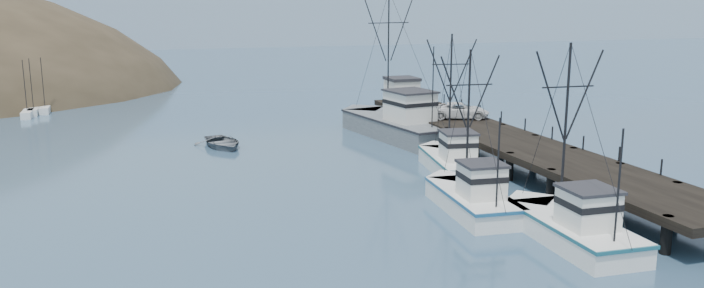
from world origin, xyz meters
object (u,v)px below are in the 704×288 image
object	(u,v)px
trawler_near	(570,226)
motorboat	(223,147)
trawler_mid	(471,197)
pier_shed	(402,91)
work_vessel	(396,124)
trawler_far	(452,161)
pickup_truck	(460,110)
pier	(506,141)

from	to	relation	value
trawler_near	motorboat	world-z (taller)	trawler_near
trawler_mid	pier_shed	bearing A→B (deg)	76.26
trawler_near	trawler_mid	distance (m)	6.82
trawler_mid	work_vessel	distance (m)	22.85
trawler_far	work_vessel	world-z (taller)	work_vessel
work_vessel	pickup_truck	world-z (taller)	work_vessel
trawler_mid	trawler_far	size ratio (longest dim) A/B	0.96
trawler_near	trawler_far	xyz separation A→B (m)	(0.68, 15.37, 0.00)
pier	trawler_mid	world-z (taller)	trawler_mid
pickup_truck	motorboat	size ratio (longest dim) A/B	0.93
trawler_mid	motorboat	bearing A→B (deg)	117.48
work_vessel	pier_shed	distance (m)	7.04
trawler_far	pier_shed	bearing A→B (deg)	78.83
trawler_near	pier_shed	world-z (taller)	trawler_near
pier	motorboat	distance (m)	23.91
pier_shed	work_vessel	bearing A→B (deg)	-115.90
trawler_mid	pier_shed	world-z (taller)	trawler_mid
pier	pier_shed	size ratio (longest dim) A/B	13.75
trawler_mid	trawler_far	xyz separation A→B (m)	(3.12, 8.99, 0.00)
pier	trawler_mid	distance (m)	13.52
trawler_mid	pickup_truck	bearing A→B (deg)	65.28
trawler_mid	trawler_far	world-z (taller)	trawler_far
trawler_far	motorboat	bearing A→B (deg)	137.22
trawler_far	work_vessel	distance (m)	13.53
motorboat	pier	bearing A→B (deg)	-42.45
pier	work_vessel	distance (m)	12.78
pier	trawler_near	xyz separation A→B (m)	(-6.04, -16.88, -0.87)
trawler_near	pier_shed	distance (m)	35.27
pier_shed	motorboat	xyz separation A→B (m)	(-18.88, -5.61, -3.42)
work_vessel	pickup_truck	bearing A→B (deg)	-33.20
pier	trawler_far	bearing A→B (deg)	-164.19
pier	motorboat	world-z (taller)	pier
trawler_near	trawler_mid	xyz separation A→B (m)	(-2.43, 6.37, -0.00)
trawler_mid	pier_shed	distance (m)	29.46
pier	pier_shed	distance (m)	18.14
pier	pickup_truck	bearing A→B (deg)	87.25
trawler_near	trawler_far	bearing A→B (deg)	87.45
pickup_truck	pier_shed	bearing A→B (deg)	31.03
pier_shed	pickup_truck	bearing A→B (deg)	-78.19
pier	trawler_far	distance (m)	5.63
pier	pickup_truck	size ratio (longest dim) A/B	8.45
pier	pickup_truck	distance (m)	8.88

